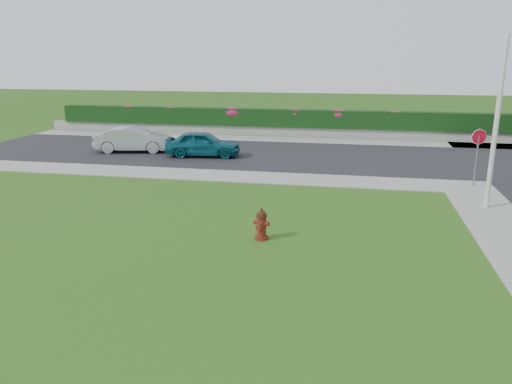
% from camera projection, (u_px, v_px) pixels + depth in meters
% --- Properties ---
extents(ground, '(120.00, 120.00, 0.00)m').
position_uv_depth(ground, '(243.00, 265.00, 12.26)').
color(ground, black).
rests_on(ground, ground).
extents(street_far, '(26.00, 8.00, 0.04)m').
position_uv_depth(street_far, '(208.00, 153.00, 26.43)').
color(street_far, black).
rests_on(street_far, ground).
extents(sidewalk_far, '(24.00, 2.00, 0.04)m').
position_uv_depth(sidewalk_far, '(154.00, 173.00, 21.88)').
color(sidewalk_far, gray).
rests_on(sidewalk_far, ground).
extents(curb_corner, '(2.00, 2.00, 0.04)m').
position_uv_depth(curb_corner, '(468.00, 187.00, 19.47)').
color(curb_corner, gray).
rests_on(curb_corner, ground).
extents(sidewalk_beyond, '(34.00, 2.00, 0.04)m').
position_uv_depth(sidewalk_beyond, '(294.00, 140.00, 30.42)').
color(sidewalk_beyond, gray).
rests_on(sidewalk_beyond, ground).
extents(retaining_wall, '(34.00, 0.40, 0.60)m').
position_uv_depth(retaining_wall, '(297.00, 132.00, 31.77)').
color(retaining_wall, gray).
rests_on(retaining_wall, ground).
extents(hedge, '(32.00, 0.90, 1.10)m').
position_uv_depth(hedge, '(298.00, 118.00, 31.64)').
color(hedge, black).
rests_on(hedge, retaining_wall).
extents(fire_hydrant, '(0.47, 0.44, 0.90)m').
position_uv_depth(fire_hydrant, '(261.00, 225.00, 13.87)').
color(fire_hydrant, '#520D0C').
rests_on(fire_hydrant, ground).
extents(sedan_teal, '(3.93, 1.98, 1.28)m').
position_uv_depth(sedan_teal, '(203.00, 144.00, 25.20)').
color(sedan_teal, '#0D5362').
rests_on(sedan_teal, street_far).
extents(sedan_silver, '(4.22, 2.16, 1.32)m').
position_uv_depth(sedan_silver, '(134.00, 139.00, 26.42)').
color(sedan_silver, '#A6A8AE').
rests_on(sedan_silver, street_far).
extents(utility_pole, '(0.16, 0.16, 5.61)m').
position_uv_depth(utility_pole, '(496.00, 125.00, 16.05)').
color(utility_pole, silver).
rests_on(utility_pole, ground).
extents(stop_sign, '(0.60, 0.19, 2.29)m').
position_uv_depth(stop_sign, '(478.00, 145.00, 19.15)').
color(stop_sign, slate).
rests_on(stop_sign, ground).
extents(flower_clump_a, '(1.08, 0.69, 0.54)m').
position_uv_depth(flower_clump_a, '(129.00, 110.00, 33.58)').
color(flower_clump_a, '#BE2054').
rests_on(flower_clump_a, hedge).
extents(flower_clump_b, '(1.09, 0.70, 0.54)m').
position_uv_depth(flower_clump_b, '(170.00, 110.00, 33.04)').
color(flower_clump_b, '#BE2054').
rests_on(flower_clump_b, hedge).
extents(flower_clump_c, '(1.33, 0.86, 0.67)m').
position_uv_depth(flower_clump_c, '(233.00, 113.00, 32.25)').
color(flower_clump_c, '#BE2054').
rests_on(flower_clump_c, hedge).
extents(flower_clump_d, '(1.12, 0.72, 0.56)m').
position_uv_depth(flower_clump_d, '(295.00, 113.00, 31.49)').
color(flower_clump_d, '#BE2054').
rests_on(flower_clump_d, hedge).
extents(flower_clump_e, '(1.21, 0.78, 0.61)m').
position_uv_depth(flower_clump_e, '(338.00, 114.00, 30.99)').
color(flower_clump_e, '#BE2054').
rests_on(flower_clump_e, hedge).
extents(flower_clump_f, '(1.07, 0.69, 0.54)m').
position_uv_depth(flower_clump_f, '(395.00, 115.00, 30.35)').
color(flower_clump_f, '#BE2054').
rests_on(flower_clump_f, hedge).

